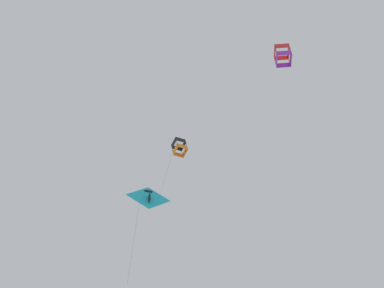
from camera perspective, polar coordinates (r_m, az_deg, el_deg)
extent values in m
pyramid|color=#1EB2C6|center=(39.05, -6.39, -7.84)|extent=(2.61, 3.03, 2.00)
cube|color=black|center=(38.74, -6.32, -7.93)|extent=(0.87, 0.70, 1.15)
cube|color=black|center=(39.66, -6.42, -6.89)|extent=(0.60, 0.72, 0.22)
cylinder|color=#47474C|center=(36.79, -8.55, -13.82)|extent=(1.85, 1.53, 7.21)
cube|color=red|center=(26.70, 13.09, 13.87)|extent=(0.34, 0.91, 0.47)
cube|color=red|center=(27.15, 12.97, 12.22)|extent=(0.34, 0.91, 0.47)
cube|color=red|center=(26.99, 14.00, 13.05)|extent=(0.97, 0.25, 0.68)
cube|color=red|center=(26.86, 12.06, 13.02)|extent=(0.97, 0.25, 0.68)
cube|color=purple|center=(25.93, 13.38, 12.88)|extent=(0.34, 0.91, 0.47)
cube|color=purple|center=(26.40, 13.25, 11.20)|extent=(0.34, 0.91, 0.47)
cube|color=purple|center=(26.24, 14.31, 12.05)|extent=(0.97, 0.25, 0.68)
cube|color=purple|center=(26.10, 12.32, 12.01)|extent=(0.97, 0.25, 0.68)
cylinder|color=#332D28|center=(26.39, 14.23, 13.40)|extent=(0.37, 0.12, 1.42)
cylinder|color=#332D28|center=(26.25, 12.24, 13.36)|extent=(0.37, 0.12, 1.42)
cylinder|color=#332D28|center=(26.85, 14.08, 11.74)|extent=(0.37, 0.12, 1.42)
cylinder|color=#332D28|center=(26.71, 12.14, 11.69)|extent=(0.37, 0.12, 1.42)
cube|color=black|center=(49.31, -1.64, 0.60)|extent=(1.21, 1.17, 0.69)
cube|color=black|center=(49.99, -2.30, -0.60)|extent=(1.21, 1.17, 0.69)
cube|color=black|center=(49.90, -1.26, -0.21)|extent=(1.10, 1.15, 1.19)
cube|color=black|center=(49.40, -2.68, 0.20)|extent=(1.10, 1.15, 1.19)
cube|color=orange|center=(48.23, -1.39, -0.35)|extent=(1.21, 1.17, 0.69)
cube|color=orange|center=(48.92, -2.06, -1.57)|extent=(1.21, 1.17, 0.69)
cube|color=orange|center=(48.83, -1.01, -1.17)|extent=(1.10, 1.15, 1.19)
cube|color=orange|center=(48.33, -2.46, -0.76)|extent=(1.10, 1.15, 1.19)
cylinder|color=#332D28|center=(49.02, -0.80, -0.08)|extent=(0.64, 0.67, 2.06)
cylinder|color=#332D28|center=(48.52, -2.24, 0.33)|extent=(0.64, 0.67, 2.06)
cylinder|color=#332D28|center=(49.71, -1.47, -1.28)|extent=(0.64, 0.67, 2.06)
cylinder|color=#332D28|center=(49.21, -2.90, -0.88)|extent=(0.64, 0.67, 2.06)
cylinder|color=#47474C|center=(46.07, -3.62, -3.71)|extent=(2.27, 2.72, 5.87)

